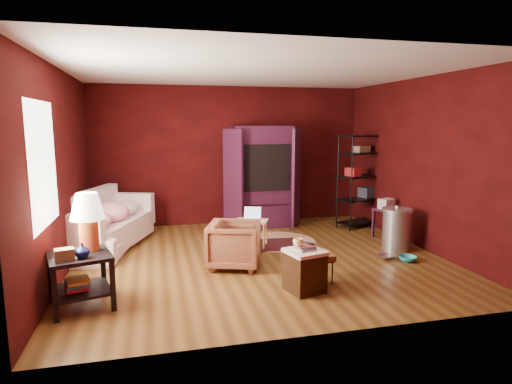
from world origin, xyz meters
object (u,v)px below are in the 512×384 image
(side_table, at_px, (84,239))
(hamper, at_px, (305,270))
(tv_armoire, at_px, (262,175))
(wire_shelving, at_px, (361,177))
(armchair, at_px, (235,242))
(sofa, at_px, (105,227))
(laptop_desk, at_px, (251,223))

(side_table, relative_size, hamper, 2.12)
(tv_armoire, xyz_separation_m, wire_shelving, (1.90, -0.49, -0.04))
(side_table, distance_m, tv_armoire, 4.31)
(tv_armoire, bearing_deg, armchair, -114.59)
(armchair, relative_size, wire_shelving, 0.40)
(hamper, relative_size, tv_armoire, 0.30)
(hamper, distance_m, wire_shelving, 3.75)
(sofa, relative_size, side_table, 1.54)
(side_table, xyz_separation_m, hamper, (2.55, -0.23, -0.49))
(laptop_desk, bearing_deg, hamper, -61.84)
(armchair, height_order, wire_shelving, wire_shelving)
(sofa, distance_m, hamper, 3.53)
(armchair, relative_size, side_table, 0.57)
(sofa, height_order, wire_shelving, wire_shelving)
(sofa, xyz_separation_m, tv_armoire, (2.90, 1.01, 0.66))
(sofa, xyz_separation_m, wire_shelving, (4.80, 0.51, 0.62))
(sofa, height_order, tv_armoire, tv_armoire)
(hamper, bearing_deg, wire_shelving, 52.82)
(hamper, distance_m, laptop_desk, 2.06)
(sofa, bearing_deg, side_table, -169.91)
(sofa, bearing_deg, hamper, -123.64)
(side_table, xyz_separation_m, laptop_desk, (2.35, 1.81, -0.36))
(laptop_desk, relative_size, tv_armoire, 0.33)
(side_table, bearing_deg, tv_armoire, 47.95)
(armchair, distance_m, laptop_desk, 1.07)
(sofa, height_order, armchair, sofa)
(tv_armoire, bearing_deg, side_table, -133.60)
(sofa, relative_size, wire_shelving, 1.07)
(armchair, distance_m, wire_shelving, 3.49)
(side_table, height_order, tv_armoire, tv_armoire)
(side_table, distance_m, wire_shelving, 5.49)
(side_table, height_order, wire_shelving, wire_shelving)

